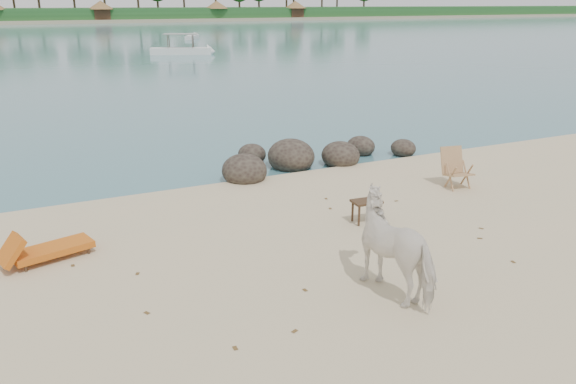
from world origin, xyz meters
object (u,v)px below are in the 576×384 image
(side_table, at_px, (366,213))
(lounge_chair, at_px, (52,247))
(deck_chair, at_px, (459,170))
(boulders, at_px, (301,158))
(cow, at_px, (399,247))

(side_table, distance_m, lounge_chair, 6.15)
(deck_chair, bearing_deg, side_table, -152.80)
(boulders, bearing_deg, lounge_chair, -152.00)
(boulders, distance_m, side_table, 4.67)
(boulders, height_order, lounge_chair, boulders)
(lounge_chair, bearing_deg, cow, -52.25)
(cow, xyz_separation_m, side_table, (1.16, 2.70, -0.54))
(boulders, xyz_separation_m, side_table, (-0.80, -4.60, 0.05))
(boulders, relative_size, lounge_chair, 3.71)
(cow, relative_size, deck_chair, 1.87)
(lounge_chair, xyz_separation_m, deck_chair, (9.43, 0.03, 0.24))
(lounge_chair, distance_m, deck_chair, 9.43)
(side_table, distance_m, deck_chair, 3.50)
(lounge_chair, bearing_deg, side_table, -24.53)
(boulders, relative_size, side_table, 10.63)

